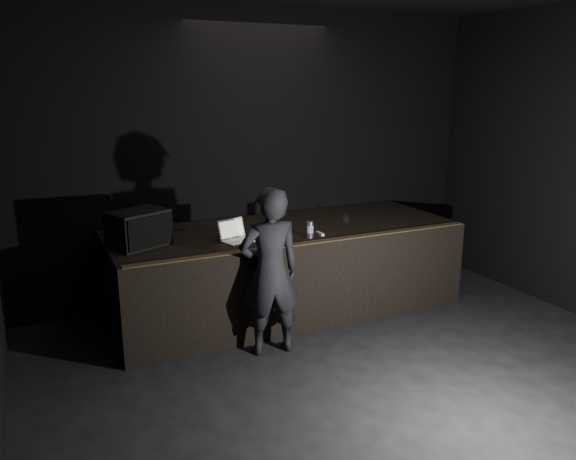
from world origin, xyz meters
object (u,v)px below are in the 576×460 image
(person, at_px, (270,272))
(beer_can, at_px, (310,230))
(laptop, at_px, (236,235))
(stage_monitor, at_px, (139,229))
(stage_riser, at_px, (285,268))

(person, bearing_deg, beer_can, -141.61)
(laptop, distance_m, beer_can, 0.80)
(laptop, bearing_deg, stage_monitor, 150.68)
(stage_riser, xyz_separation_m, beer_can, (0.05, -0.53, 0.59))
(beer_can, bearing_deg, laptop, 162.97)
(stage_monitor, relative_size, person, 0.40)
(beer_can, xyz_separation_m, person, (-0.65, -0.42, -0.25))
(stage_monitor, bearing_deg, stage_riser, -21.31)
(laptop, bearing_deg, stage_riser, 6.24)
(stage_riser, distance_m, beer_can, 0.79)
(laptop, relative_size, person, 0.23)
(laptop, relative_size, beer_can, 2.10)
(stage_monitor, distance_m, beer_can, 1.78)
(laptop, height_order, person, person)
(laptop, xyz_separation_m, beer_can, (0.76, -0.23, 0.03))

